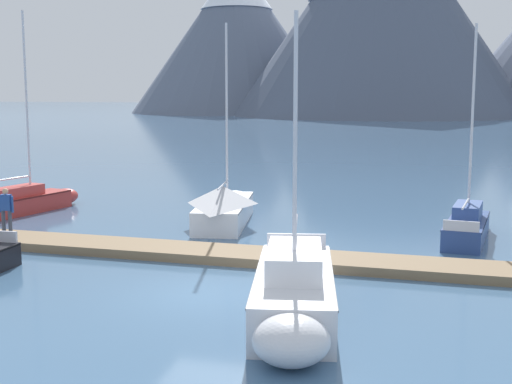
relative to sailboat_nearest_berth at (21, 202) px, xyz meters
The scene contains 9 objects.
ground_plane 15.87m from the sailboat_nearest_berth, 40.21° to the right, with size 700.00×700.00×0.00m, color #426689.
mountain_west_summit 160.49m from the sailboat_nearest_berth, 101.48° to the left, with size 56.99×56.99×40.62m.
mountain_central_massif 143.90m from the sailboat_nearest_berth, 86.95° to the left, with size 70.20×70.20×51.23m.
dock 13.63m from the sailboat_nearest_berth, 27.25° to the right, with size 29.11×3.45×0.30m.
sailboat_nearest_berth is the anchor object (origin of this frame).
sailboat_mid_dock_port 9.75m from the sailboat_nearest_berth, ahead, with size 2.84×7.51×8.40m.
sailboat_mid_dock_starboard 19.08m from the sailboat_nearest_berth, 38.66° to the right, with size 2.88×7.33×7.37m.
sailboat_far_berth 19.64m from the sailboat_nearest_berth, ahead, with size 2.13×6.31×8.01m.
person_on_dock 6.14m from the sailboat_nearest_berth, 62.50° to the right, with size 0.59×0.26×1.69m.
Camera 1 is at (5.68, -17.65, 5.51)m, focal length 48.49 mm.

